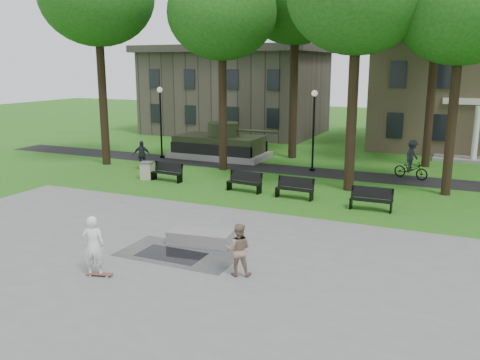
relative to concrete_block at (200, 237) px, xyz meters
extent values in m
plane|color=#2C5E16|center=(-0.51, 1.50, -0.24)|extent=(120.00, 120.00, 0.00)
cube|color=gray|center=(-0.51, -3.50, -0.23)|extent=(22.00, 16.00, 0.02)
cube|color=black|center=(-0.51, 13.50, -0.24)|extent=(44.00, 2.60, 0.01)
cube|color=#4C443D|center=(-11.51, 28.00, 3.35)|extent=(15.00, 10.00, 7.20)
cylinder|color=black|center=(-12.51, 10.50, 4.24)|extent=(0.52, 0.52, 8.96)
cylinder|color=black|center=(-5.01, 12.00, 3.75)|extent=(0.48, 0.48, 8.00)
ellipsoid|color=#134C11|center=(-5.01, 12.00, 8.76)|extent=(6.20, 6.20, 5.27)
cylinder|color=black|center=(2.99, 10.00, 3.92)|extent=(0.50, 0.50, 8.32)
cylinder|color=black|center=(7.49, 11.00, 3.59)|extent=(0.46, 0.46, 7.68)
ellipsoid|color=#134C11|center=(7.49, 11.00, 8.40)|extent=(6.00, 6.00, 5.10)
cylinder|color=black|center=(-2.51, 17.50, 4.39)|extent=(0.54, 0.54, 9.28)
cylinder|color=black|center=(5.99, 18.00, 4.08)|extent=(0.50, 0.50, 8.64)
ellipsoid|color=#134C11|center=(5.99, 18.00, 9.47)|extent=(6.40, 6.40, 5.44)
cylinder|color=black|center=(-10.51, 13.80, 1.96)|extent=(0.12, 0.12, 4.40)
sphere|color=silver|center=(-10.51, 13.80, 4.30)|extent=(0.36, 0.36, 0.36)
cylinder|color=black|center=(-10.51, 13.80, -0.16)|extent=(0.32, 0.32, 0.16)
cylinder|color=black|center=(-0.01, 13.80, 1.96)|extent=(0.12, 0.12, 4.40)
sphere|color=silver|center=(-0.01, 13.80, 4.30)|extent=(0.36, 0.36, 0.36)
cylinder|color=black|center=(-0.01, 13.80, -0.16)|extent=(0.32, 0.32, 0.16)
cube|color=gray|center=(-7.01, 15.50, -0.04)|extent=(6.50, 3.40, 0.40)
cube|color=#262E18|center=(-7.01, 15.50, 0.70)|extent=(5.80, 2.80, 1.10)
cube|color=black|center=(-7.01, 14.15, 0.51)|extent=(5.80, 0.35, 0.70)
cube|color=black|center=(-7.01, 16.85, 0.51)|extent=(5.80, 0.35, 0.70)
cylinder|color=#262E18|center=(-6.71, 15.50, 1.71)|extent=(2.10, 2.10, 0.90)
cylinder|color=#262E18|center=(-4.41, 15.50, 1.71)|extent=(3.20, 0.18, 0.18)
cube|color=black|center=(-0.35, -1.38, -0.22)|extent=(2.20, 1.20, 0.00)
cube|color=gray|center=(0.00, 0.00, 0.00)|extent=(2.31, 1.28, 0.45)
cube|color=brown|center=(-1.37, -3.73, -0.19)|extent=(0.81, 0.40, 0.07)
imported|color=white|center=(-1.54, -3.71, 0.69)|extent=(0.78, 0.66, 1.83)
imported|color=#94785F|center=(2.36, -1.96, 0.57)|extent=(0.93, 0.82, 1.60)
imported|color=#20222B|center=(-9.48, 10.02, 0.62)|extent=(1.10, 0.79, 1.74)
imported|color=black|center=(5.54, 14.03, 0.27)|extent=(2.06, 1.32, 1.02)
imported|color=#21242C|center=(5.54, 14.03, 1.06)|extent=(0.98, 1.25, 1.71)
cube|color=black|center=(-6.40, 7.91, 0.21)|extent=(1.83, 0.58, 0.05)
cube|color=black|center=(-6.40, 8.13, 0.51)|extent=(1.81, 0.29, 0.50)
cube|color=black|center=(-7.25, 7.91, -0.02)|extent=(0.09, 0.45, 0.45)
cube|color=black|center=(-5.55, 7.91, -0.02)|extent=(0.09, 0.45, 0.45)
cube|color=black|center=(-1.64, 7.48, 0.21)|extent=(1.84, 0.63, 0.05)
cube|color=black|center=(-1.64, 7.70, 0.51)|extent=(1.81, 0.33, 0.50)
cube|color=black|center=(-2.49, 7.48, -0.02)|extent=(0.10, 0.45, 0.45)
cube|color=black|center=(-0.79, 7.48, -0.02)|extent=(0.10, 0.45, 0.45)
cube|color=black|center=(1.04, 7.24, 0.21)|extent=(1.82, 0.52, 0.05)
cube|color=black|center=(1.04, 7.46, 0.51)|extent=(1.80, 0.22, 0.50)
cube|color=black|center=(0.19, 7.24, -0.02)|extent=(0.08, 0.45, 0.45)
cube|color=black|center=(1.89, 7.24, -0.02)|extent=(0.08, 0.45, 0.45)
cube|color=black|center=(4.68, 6.70, 0.21)|extent=(1.81, 0.49, 0.05)
cube|color=black|center=(4.68, 6.92, 0.51)|extent=(1.80, 0.19, 0.50)
cube|color=black|center=(3.83, 6.70, -0.02)|extent=(0.07, 0.45, 0.45)
cube|color=black|center=(5.53, 6.70, -0.02)|extent=(0.07, 0.45, 0.45)
cube|color=#BDB19C|center=(-7.68, 7.92, 0.21)|extent=(0.72, 0.72, 0.90)
cube|color=#4C4C4C|center=(-7.68, 7.92, 0.69)|extent=(0.79, 0.79, 0.06)
camera|label=1|loc=(8.24, -14.83, 5.89)|focal=38.00mm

